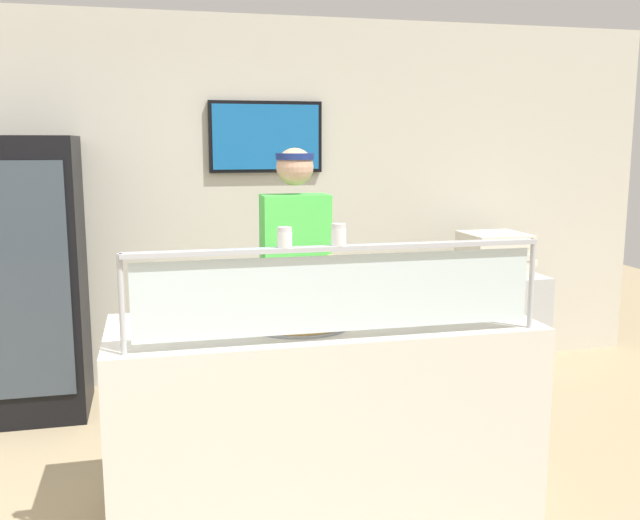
# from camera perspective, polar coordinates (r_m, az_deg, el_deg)

# --- Properties ---
(ground_plane) EXTENTS (12.00, 12.00, 0.00)m
(ground_plane) POSITION_cam_1_polar(r_m,az_deg,el_deg) (4.22, -1.86, -15.52)
(ground_plane) COLOR tan
(ground_plane) RESTS_ON ground
(shop_rear_unit) EXTENTS (6.40, 0.13, 2.70)m
(shop_rear_unit) POSITION_cam_1_polar(r_m,az_deg,el_deg) (5.32, -5.22, 4.84)
(shop_rear_unit) COLOR beige
(shop_rear_unit) RESTS_ON ground
(serving_counter) EXTENTS (2.00, 0.77, 0.95)m
(serving_counter) POSITION_cam_1_polar(r_m,az_deg,el_deg) (3.49, 0.20, -12.61)
(serving_counter) COLOR silver
(serving_counter) RESTS_ON ground
(sneeze_guard) EXTENTS (1.82, 0.06, 0.41)m
(sneeze_guard) POSITION_cam_1_polar(r_m,az_deg,el_deg) (2.97, 1.71, -1.63)
(sneeze_guard) COLOR #B2B5BC
(sneeze_guard) RESTS_ON serving_counter
(pizza_tray) EXTENTS (0.50, 0.50, 0.04)m
(pizza_tray) POSITION_cam_1_polar(r_m,az_deg,el_deg) (3.28, -1.82, -4.98)
(pizza_tray) COLOR #9EA0A8
(pizza_tray) RESTS_ON serving_counter
(pizza_server) EXTENTS (0.10, 0.29, 0.01)m
(pizza_server) POSITION_cam_1_polar(r_m,az_deg,el_deg) (3.26, -0.93, -4.65)
(pizza_server) COLOR #ADAFB7
(pizza_server) RESTS_ON pizza_tray
(parmesan_shaker) EXTENTS (0.06, 0.06, 0.09)m
(parmesan_shaker) POSITION_cam_1_polar(r_m,az_deg,el_deg) (2.88, -2.90, 1.74)
(parmesan_shaker) COLOR white
(parmesan_shaker) RESTS_ON sneeze_guard
(pepper_flake_shaker) EXTENTS (0.06, 0.06, 0.09)m
(pepper_flake_shaker) POSITION_cam_1_polar(r_m,az_deg,el_deg) (2.93, 1.52, 1.96)
(pepper_flake_shaker) COLOR white
(pepper_flake_shaker) RESTS_ON sneeze_guard
(worker_figure) EXTENTS (0.41, 0.50, 1.76)m
(worker_figure) POSITION_cam_1_polar(r_m,az_deg,el_deg) (4.02, -1.93, -1.71)
(worker_figure) COLOR #23232D
(worker_figure) RESTS_ON ground
(drink_fridge) EXTENTS (0.71, 0.65, 1.83)m
(drink_fridge) POSITION_cam_1_polar(r_m,az_deg,el_deg) (4.94, -22.80, -1.38)
(drink_fridge) COLOR black
(drink_fridge) RESTS_ON ground
(prep_shelf) EXTENTS (0.70, 0.55, 0.80)m
(prep_shelf) POSITION_cam_1_polar(r_m,az_deg,el_deg) (5.55, 13.79, -5.22)
(prep_shelf) COLOR #B7BABF
(prep_shelf) RESTS_ON ground
(pizza_box_stack) EXTENTS (0.48, 0.46, 0.32)m
(pizza_box_stack) POSITION_cam_1_polar(r_m,az_deg,el_deg) (5.43, 13.98, 0.50)
(pizza_box_stack) COLOR silver
(pizza_box_stack) RESTS_ON prep_shelf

